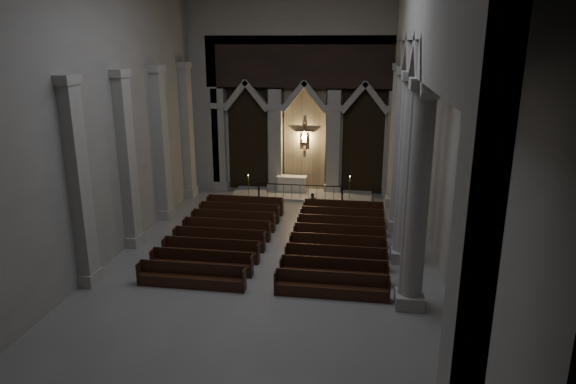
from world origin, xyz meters
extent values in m
plane|color=gray|center=(0.00, 0.00, 0.00)|extent=(24.00, 24.00, 0.00)
cube|color=gray|center=(0.00, 12.00, 6.00)|extent=(14.00, 0.10, 12.00)
cube|color=gray|center=(0.00, -12.00, 6.00)|extent=(14.00, 0.10, 12.00)
cube|color=gray|center=(-7.00, 0.00, 6.00)|extent=(0.10, 24.00, 12.00)
cube|color=gray|center=(7.00, 0.00, 6.00)|extent=(0.10, 24.00, 12.00)
cube|color=#AAA79E|center=(-5.40, 11.50, 3.20)|extent=(0.80, 0.50, 6.40)
cube|color=#AAA79E|center=(-5.40, 11.50, 0.25)|extent=(1.05, 0.70, 0.50)
cube|color=#AAA79E|center=(-5.40, 11.50, 5.35)|extent=(1.00, 0.65, 0.35)
cube|color=#AAA79E|center=(-1.80, 11.50, 3.20)|extent=(0.80, 0.50, 6.40)
cube|color=#AAA79E|center=(-1.80, 11.50, 0.25)|extent=(1.05, 0.70, 0.50)
cube|color=#AAA79E|center=(-1.80, 11.50, 5.35)|extent=(1.00, 0.65, 0.35)
cube|color=#AAA79E|center=(1.80, 11.50, 3.20)|extent=(0.80, 0.50, 6.40)
cube|color=#AAA79E|center=(1.80, 11.50, 0.25)|extent=(1.05, 0.70, 0.50)
cube|color=#AAA79E|center=(1.80, 11.50, 5.35)|extent=(1.00, 0.65, 0.35)
cube|color=#AAA79E|center=(5.40, 11.50, 3.20)|extent=(0.80, 0.50, 6.40)
cube|color=#AAA79E|center=(5.40, 11.50, 0.25)|extent=(1.05, 0.70, 0.50)
cube|color=#AAA79E|center=(5.40, 11.50, 5.35)|extent=(1.00, 0.65, 0.35)
cube|color=black|center=(-3.60, 11.85, 3.50)|extent=(2.60, 0.15, 7.00)
cube|color=tan|center=(0.00, 11.85, 3.50)|extent=(2.60, 0.15, 7.00)
cube|color=black|center=(3.60, 11.85, 3.50)|extent=(2.60, 0.15, 7.00)
cube|color=black|center=(0.00, 11.50, 8.00)|extent=(12.00, 0.50, 3.00)
cube|color=#AAA79E|center=(-6.20, 11.50, 4.50)|extent=(1.60, 0.50, 9.00)
cube|color=#AAA79E|center=(6.20, 11.50, 4.50)|extent=(1.60, 0.50, 9.00)
cube|color=#AAA79E|center=(0.00, 11.50, 10.50)|extent=(14.00, 0.50, 3.00)
plane|color=#E4B666|center=(0.00, 11.82, 3.50)|extent=(1.50, 0.00, 1.50)
cube|color=brown|center=(0.00, 11.73, 3.50)|extent=(0.13, 0.08, 1.80)
cube|color=brown|center=(0.00, 11.73, 3.85)|extent=(1.10, 0.08, 0.13)
cube|color=tan|center=(0.00, 11.67, 3.45)|extent=(0.26, 0.10, 0.60)
sphere|color=tan|center=(0.00, 11.67, 3.85)|extent=(0.17, 0.17, 0.17)
cylinder|color=tan|center=(-0.26, 11.67, 3.82)|extent=(0.45, 0.08, 0.08)
cylinder|color=tan|center=(0.26, 11.67, 3.82)|extent=(0.45, 0.08, 0.08)
cube|color=#AAA79E|center=(5.50, 9.50, 0.25)|extent=(1.00, 1.00, 0.50)
cylinder|color=#AAA79E|center=(5.50, 9.50, 4.00)|extent=(0.70, 0.70, 7.50)
cube|color=#AAA79E|center=(5.50, 9.50, 7.85)|extent=(0.95, 0.95, 0.35)
cube|color=#AAA79E|center=(5.50, 5.50, 0.25)|extent=(1.00, 1.00, 0.50)
cylinder|color=#AAA79E|center=(5.50, 5.50, 4.00)|extent=(0.70, 0.70, 7.50)
cube|color=#AAA79E|center=(5.50, 5.50, 7.85)|extent=(0.95, 0.95, 0.35)
cube|color=#AAA79E|center=(5.50, 1.50, 0.25)|extent=(1.00, 1.00, 0.50)
cylinder|color=#AAA79E|center=(5.50, 1.50, 4.00)|extent=(0.70, 0.70, 7.50)
cube|color=#AAA79E|center=(5.50, 1.50, 7.85)|extent=(0.95, 0.95, 0.35)
cube|color=#AAA79E|center=(5.50, -2.50, 0.25)|extent=(1.00, 1.00, 0.50)
cylinder|color=#AAA79E|center=(5.50, -2.50, 4.00)|extent=(0.70, 0.70, 7.50)
cube|color=#AAA79E|center=(5.50, -2.50, 7.85)|extent=(0.95, 0.95, 0.35)
cube|color=#AAA79E|center=(5.50, 11.40, 4.60)|extent=(0.55, 1.20, 9.20)
cube|color=#AAA79E|center=(5.50, -11.40, 4.60)|extent=(0.55, 1.20, 9.20)
cube|color=#AAA79E|center=(-6.75, 9.50, 0.25)|extent=(0.60, 1.00, 0.50)
cube|color=#AAA79E|center=(-6.75, 9.50, 4.00)|extent=(0.50, 0.80, 7.50)
cube|color=#AAA79E|center=(-6.75, 9.50, 7.85)|extent=(0.60, 1.00, 0.35)
cube|color=#AAA79E|center=(-6.75, 5.50, 0.25)|extent=(0.60, 1.00, 0.50)
cube|color=#AAA79E|center=(-6.75, 5.50, 4.00)|extent=(0.50, 0.80, 7.50)
cube|color=#AAA79E|center=(-6.75, 5.50, 7.85)|extent=(0.60, 1.00, 0.35)
cube|color=#AAA79E|center=(-6.75, 1.50, 0.25)|extent=(0.60, 1.00, 0.50)
cube|color=#AAA79E|center=(-6.75, 1.50, 4.00)|extent=(0.50, 0.80, 7.50)
cube|color=#AAA79E|center=(-6.75, 1.50, 7.85)|extent=(0.60, 1.00, 0.35)
cube|color=#AAA79E|center=(-6.75, -2.50, 0.25)|extent=(0.60, 1.00, 0.50)
cube|color=#AAA79E|center=(-6.75, -2.50, 4.00)|extent=(0.50, 0.80, 7.50)
cube|color=#AAA79E|center=(-6.75, -2.50, 7.85)|extent=(0.60, 1.00, 0.35)
cube|color=#AAA79E|center=(0.00, 10.60, 0.07)|extent=(8.50, 2.60, 0.15)
cube|color=silver|center=(-0.71, 11.14, 0.60)|extent=(1.71, 0.66, 0.90)
cube|color=white|center=(-0.71, 11.14, 1.07)|extent=(1.85, 0.74, 0.04)
cube|color=black|center=(0.00, 9.65, 0.95)|extent=(5.02, 0.05, 0.05)
cube|color=black|center=(-2.51, 9.65, 0.50)|extent=(0.09, 0.09, 1.00)
cube|color=black|center=(2.51, 9.65, 0.50)|extent=(0.09, 0.09, 1.00)
cylinder|color=black|center=(-2.01, 9.65, 0.47)|extent=(0.02, 0.02, 0.92)
cylinder|color=black|center=(-1.51, 9.65, 0.47)|extent=(0.02, 0.02, 0.92)
cylinder|color=black|center=(-1.00, 9.65, 0.47)|extent=(0.02, 0.02, 0.92)
cylinder|color=black|center=(-0.50, 9.65, 0.47)|extent=(0.02, 0.02, 0.92)
cylinder|color=black|center=(0.00, 9.65, 0.47)|extent=(0.02, 0.02, 0.92)
cylinder|color=black|center=(0.50, 9.65, 0.47)|extent=(0.02, 0.02, 0.92)
cylinder|color=black|center=(1.00, 9.65, 0.47)|extent=(0.02, 0.02, 0.92)
cylinder|color=black|center=(1.51, 9.65, 0.47)|extent=(0.02, 0.02, 0.92)
cylinder|color=black|center=(2.01, 9.65, 0.47)|extent=(0.02, 0.02, 0.92)
cylinder|color=olive|center=(-3.11, 9.48, 0.03)|extent=(0.25, 0.25, 0.05)
cylinder|color=olive|center=(-3.11, 9.48, 0.63)|extent=(0.04, 0.04, 1.21)
cylinder|color=olive|center=(-3.11, 9.48, 1.24)|extent=(0.13, 0.13, 0.02)
cylinder|color=beige|center=(-3.11, 9.48, 1.35)|extent=(0.05, 0.05, 0.21)
sphere|color=#F4D255|center=(-3.11, 9.48, 1.47)|extent=(0.05, 0.05, 0.05)
cylinder|color=olive|center=(2.93, 9.83, 0.03)|extent=(0.27, 0.27, 0.06)
cylinder|color=olive|center=(2.93, 9.83, 0.66)|extent=(0.04, 0.04, 1.27)
cylinder|color=olive|center=(2.93, 9.83, 1.30)|extent=(0.13, 0.13, 0.02)
cylinder|color=beige|center=(2.93, 9.83, 1.42)|extent=(0.05, 0.05, 0.22)
sphere|color=#F4D255|center=(2.93, 9.83, 1.55)|extent=(0.05, 0.05, 0.05)
cube|color=black|center=(-2.70, 6.78, 0.23)|extent=(4.20, 0.40, 0.45)
cube|color=black|center=(-2.70, 6.97, 0.70)|extent=(4.20, 0.07, 0.50)
cube|color=black|center=(-4.80, 6.78, 0.45)|extent=(0.06, 0.45, 0.90)
cube|color=black|center=(-0.60, 6.78, 0.45)|extent=(0.06, 0.45, 0.90)
cube|color=black|center=(2.70, 6.78, 0.23)|extent=(4.20, 0.40, 0.45)
cube|color=black|center=(2.70, 6.97, 0.70)|extent=(4.20, 0.07, 0.50)
cube|color=black|center=(0.60, 6.78, 0.45)|extent=(0.06, 0.45, 0.90)
cube|color=black|center=(4.80, 6.78, 0.45)|extent=(0.06, 0.45, 0.90)
cube|color=black|center=(-2.70, 5.49, 0.23)|extent=(4.20, 0.40, 0.45)
cube|color=black|center=(-2.70, 5.68, 0.70)|extent=(4.20, 0.07, 0.50)
cube|color=black|center=(-4.80, 5.49, 0.45)|extent=(0.06, 0.45, 0.90)
cube|color=black|center=(-0.60, 5.49, 0.45)|extent=(0.06, 0.45, 0.90)
cube|color=black|center=(2.70, 5.49, 0.23)|extent=(4.20, 0.40, 0.45)
cube|color=black|center=(2.70, 5.68, 0.70)|extent=(4.20, 0.07, 0.50)
cube|color=black|center=(0.60, 5.49, 0.45)|extent=(0.06, 0.45, 0.90)
cube|color=black|center=(4.80, 5.49, 0.45)|extent=(0.06, 0.45, 0.90)
cube|color=black|center=(-2.70, 4.19, 0.23)|extent=(4.20, 0.40, 0.45)
cube|color=black|center=(-2.70, 4.38, 0.70)|extent=(4.20, 0.07, 0.50)
cube|color=black|center=(-4.80, 4.19, 0.45)|extent=(0.06, 0.45, 0.90)
cube|color=black|center=(-0.60, 4.19, 0.45)|extent=(0.06, 0.45, 0.90)
cube|color=black|center=(2.70, 4.19, 0.23)|extent=(4.20, 0.40, 0.45)
cube|color=black|center=(2.70, 4.38, 0.70)|extent=(4.20, 0.07, 0.50)
cube|color=black|center=(0.60, 4.19, 0.45)|extent=(0.06, 0.45, 0.90)
cube|color=black|center=(4.80, 4.19, 0.45)|extent=(0.06, 0.45, 0.90)
cube|color=black|center=(-2.70, 2.90, 0.23)|extent=(4.20, 0.40, 0.45)
cube|color=black|center=(-2.70, 3.09, 0.70)|extent=(4.20, 0.07, 0.50)
cube|color=black|center=(-4.80, 2.90, 0.45)|extent=(0.06, 0.45, 0.90)
cube|color=black|center=(-0.60, 2.90, 0.45)|extent=(0.06, 0.45, 0.90)
cube|color=black|center=(2.70, 2.90, 0.23)|extent=(4.20, 0.40, 0.45)
cube|color=black|center=(2.70, 3.09, 0.70)|extent=(4.20, 0.07, 0.50)
cube|color=black|center=(0.60, 2.90, 0.45)|extent=(0.06, 0.45, 0.90)
cube|color=black|center=(4.80, 2.90, 0.45)|extent=(0.06, 0.45, 0.90)
cube|color=black|center=(-2.70, 1.61, 0.23)|extent=(4.20, 0.40, 0.45)
cube|color=black|center=(-2.70, 1.80, 0.70)|extent=(4.20, 0.07, 0.50)
cube|color=black|center=(-4.80, 1.61, 0.45)|extent=(0.06, 0.45, 0.90)
cube|color=black|center=(-0.60, 1.61, 0.45)|extent=(0.06, 0.45, 0.90)
cube|color=black|center=(2.70, 1.61, 0.23)|extent=(4.20, 0.40, 0.45)
cube|color=black|center=(2.70, 1.80, 0.70)|extent=(4.20, 0.07, 0.50)
cube|color=black|center=(0.60, 1.61, 0.45)|extent=(0.06, 0.45, 0.90)
cube|color=black|center=(4.80, 1.61, 0.45)|extent=(0.06, 0.45, 0.90)
cube|color=black|center=(-2.70, 0.32, 0.23)|extent=(4.20, 0.40, 0.45)
cube|color=black|center=(-2.70, 0.51, 0.70)|extent=(4.20, 0.07, 0.50)
cube|color=black|center=(-4.80, 0.32, 0.45)|extent=(0.06, 0.45, 0.90)
cube|color=black|center=(-0.60, 0.32, 0.45)|extent=(0.06, 0.45, 0.90)
cube|color=black|center=(2.70, 0.32, 0.23)|extent=(4.20, 0.40, 0.45)
cube|color=black|center=(2.70, 0.51, 0.70)|extent=(4.20, 0.07, 0.50)
cube|color=black|center=(0.60, 0.32, 0.45)|extent=(0.06, 0.45, 0.90)
cube|color=black|center=(4.80, 0.32, 0.45)|extent=(0.06, 0.45, 0.90)
cube|color=black|center=(-2.70, -0.98, 0.23)|extent=(4.20, 0.40, 0.45)
cube|color=black|center=(-2.70, -0.79, 0.70)|extent=(4.20, 0.07, 0.50)
cube|color=black|center=(-4.80, -0.98, 0.45)|extent=(0.06, 0.45, 0.90)
cube|color=black|center=(-0.60, -0.98, 0.45)|extent=(0.06, 0.45, 0.90)
cube|color=black|center=(2.70, -0.98, 0.23)|extent=(4.20, 0.40, 0.45)
cube|color=black|center=(2.70, -0.79, 0.70)|extent=(4.20, 0.07, 0.50)
cube|color=black|center=(0.60, -0.98, 0.45)|extent=(0.06, 0.45, 0.90)
cube|color=black|center=(4.80, -0.98, 0.45)|extent=(0.06, 0.45, 0.90)
cube|color=black|center=(-2.70, -2.27, 0.23)|extent=(4.20, 0.40, 0.45)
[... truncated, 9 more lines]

